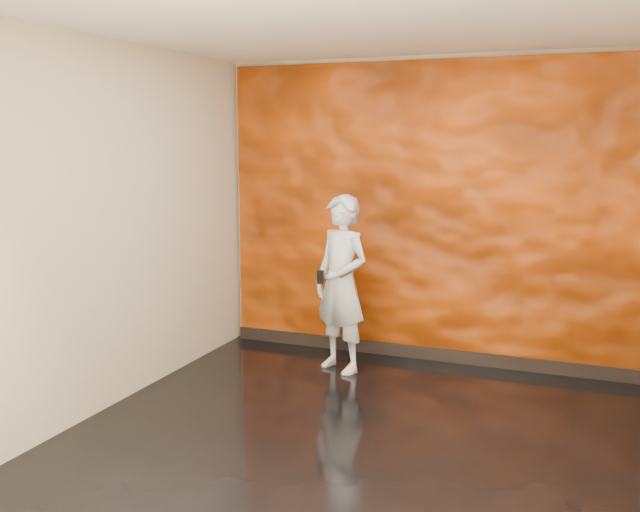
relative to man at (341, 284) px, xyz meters
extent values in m
cube|color=black|center=(0.63, -1.34, -0.79)|extent=(4.00, 4.00, 0.01)
cube|color=#B9AC91|center=(0.63, 0.66, 0.61)|extent=(4.00, 0.02, 2.80)
cube|color=#B9AC91|center=(0.63, -3.34, 0.61)|extent=(4.00, 0.02, 2.80)
cube|color=#B9AC91|center=(-1.37, -1.34, 0.61)|extent=(0.02, 4.00, 2.80)
cube|color=white|center=(0.63, -1.34, 2.01)|extent=(4.00, 4.00, 0.01)
cube|color=#D64905|center=(0.63, 0.62, 0.59)|extent=(3.90, 0.06, 2.75)
cube|color=black|center=(0.63, 0.58, -0.73)|extent=(3.90, 0.04, 0.12)
imported|color=#A9B0BA|center=(0.00, 0.00, 0.00)|extent=(0.68, 0.58, 1.58)
cube|color=black|center=(-0.11, -0.22, 0.09)|extent=(0.07, 0.02, 0.12)
camera|label=1|loc=(2.11, -5.81, 1.28)|focal=40.00mm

